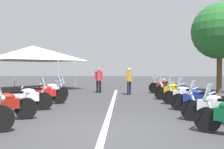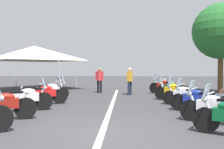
{
  "view_description": "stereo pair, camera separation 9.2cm",
  "coord_description": "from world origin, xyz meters",
  "px_view_note": "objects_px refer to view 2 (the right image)",
  "views": [
    {
      "loc": [
        -5.71,
        -0.47,
        1.58
      ],
      "look_at": [
        4.48,
        0.0,
        1.3
      ],
      "focal_mm": 38.24,
      "sensor_mm": 36.0,
      "label": 1
    },
    {
      "loc": [
        -5.71,
        -0.56,
        1.58
      ],
      "look_at": [
        4.48,
        0.0,
        1.3
      ],
      "focal_mm": 38.24,
      "sensor_mm": 36.0,
      "label": 2
    }
  ],
  "objects_px": {
    "motorcycle_right_row_3": "(186,95)",
    "motorcycle_left_row_2": "(24,98)",
    "motorcycle_right_row_1": "(217,107)",
    "motorcycle_right_row_6": "(166,86)",
    "bystander_0": "(99,78)",
    "roadside_tree_0": "(221,31)",
    "motorcycle_right_row_5": "(174,89)",
    "bystander_1": "(130,79)",
    "event_tent": "(34,53)",
    "motorcycle_right_row_4": "(176,91)",
    "motorcycle_left_row_4": "(49,91)",
    "motorcycle_left_row_1": "(0,105)",
    "motorcycle_right_row_2": "(199,99)",
    "motorcycle_left_row_3": "(42,94)"
  },
  "relations": [
    {
      "from": "motorcycle_right_row_3",
      "to": "motorcycle_left_row_2",
      "type": "bearing_deg",
      "value": 40.02
    },
    {
      "from": "motorcycle_right_row_1",
      "to": "motorcycle_right_row_6",
      "type": "relative_size",
      "value": 0.99
    },
    {
      "from": "motorcycle_left_row_2",
      "to": "motorcycle_right_row_6",
      "type": "distance_m",
      "value": 8.67
    },
    {
      "from": "bystander_0",
      "to": "roadside_tree_0",
      "type": "relative_size",
      "value": 0.28
    },
    {
      "from": "motorcycle_right_row_5",
      "to": "motorcycle_right_row_1",
      "type": "bearing_deg",
      "value": 125.61
    },
    {
      "from": "bystander_1",
      "to": "event_tent",
      "type": "xyz_separation_m",
      "value": [
        3.17,
        6.93,
        1.72
      ]
    },
    {
      "from": "motorcycle_right_row_3",
      "to": "motorcycle_right_row_4",
      "type": "xyz_separation_m",
      "value": [
        1.48,
        0.12,
        0.01
      ]
    },
    {
      "from": "event_tent",
      "to": "motorcycle_left_row_4",
      "type": "bearing_deg",
      "value": -152.49
    },
    {
      "from": "motorcycle_right_row_1",
      "to": "bystander_0",
      "type": "relative_size",
      "value": 1.23
    },
    {
      "from": "motorcycle_left_row_1",
      "to": "roadside_tree_0",
      "type": "bearing_deg",
      "value": 20.19
    },
    {
      "from": "motorcycle_right_row_1",
      "to": "motorcycle_right_row_3",
      "type": "xyz_separation_m",
      "value": [
        3.21,
        0.04,
        -0.01
      ]
    },
    {
      "from": "bystander_0",
      "to": "bystander_1",
      "type": "relative_size",
      "value": 0.99
    },
    {
      "from": "motorcycle_left_row_2",
      "to": "motorcycle_right_row_4",
      "type": "height_order",
      "value": "motorcycle_left_row_2"
    },
    {
      "from": "motorcycle_right_row_1",
      "to": "roadside_tree_0",
      "type": "relative_size",
      "value": 0.35
    },
    {
      "from": "bystander_1",
      "to": "motorcycle_left_row_4",
      "type": "bearing_deg",
      "value": 67.3
    },
    {
      "from": "motorcycle_right_row_3",
      "to": "bystander_0",
      "type": "relative_size",
      "value": 1.22
    },
    {
      "from": "motorcycle_left_row_2",
      "to": "roadside_tree_0",
      "type": "relative_size",
      "value": 0.35
    },
    {
      "from": "bystander_1",
      "to": "motorcycle_right_row_2",
      "type": "bearing_deg",
      "value": 149.51
    },
    {
      "from": "roadside_tree_0",
      "to": "motorcycle_right_row_2",
      "type": "bearing_deg",
      "value": 153.53
    },
    {
      "from": "motorcycle_left_row_4",
      "to": "motorcycle_right_row_6",
      "type": "relative_size",
      "value": 0.93
    },
    {
      "from": "motorcycle_right_row_4",
      "to": "bystander_0",
      "type": "height_order",
      "value": "bystander_0"
    },
    {
      "from": "motorcycle_left_row_2",
      "to": "motorcycle_right_row_3",
      "type": "bearing_deg",
      "value": -11.73
    },
    {
      "from": "motorcycle_right_row_5",
      "to": "motorcycle_left_row_3",
      "type": "bearing_deg",
      "value": 61.77
    },
    {
      "from": "bystander_1",
      "to": "motorcycle_right_row_4",
      "type": "bearing_deg",
      "value": 167.74
    },
    {
      "from": "motorcycle_left_row_2",
      "to": "event_tent",
      "type": "relative_size",
      "value": 0.35
    },
    {
      "from": "motorcycle_left_row_1",
      "to": "motorcycle_right_row_2",
      "type": "xyz_separation_m",
      "value": [
        1.61,
        -6.37,
        0.0
      ]
    },
    {
      "from": "roadside_tree_0",
      "to": "motorcycle_right_row_4",
      "type": "bearing_deg",
      "value": 136.27
    },
    {
      "from": "motorcycle_right_row_6",
      "to": "event_tent",
      "type": "xyz_separation_m",
      "value": [
        2.58,
        9.14,
        2.17
      ]
    },
    {
      "from": "motorcycle_right_row_2",
      "to": "motorcycle_right_row_4",
      "type": "height_order",
      "value": "motorcycle_right_row_4"
    },
    {
      "from": "motorcycle_left_row_4",
      "to": "bystander_0",
      "type": "relative_size",
      "value": 1.16
    },
    {
      "from": "motorcycle_left_row_4",
      "to": "motorcycle_right_row_1",
      "type": "bearing_deg",
      "value": -66.07
    },
    {
      "from": "motorcycle_right_row_4",
      "to": "event_tent",
      "type": "bearing_deg",
      "value": -2.84
    },
    {
      "from": "motorcycle_right_row_6",
      "to": "roadside_tree_0",
      "type": "height_order",
      "value": "roadside_tree_0"
    },
    {
      "from": "motorcycle_left_row_2",
      "to": "motorcycle_right_row_4",
      "type": "distance_m",
      "value": 6.85
    },
    {
      "from": "motorcycle_left_row_4",
      "to": "bystander_1",
      "type": "relative_size",
      "value": 1.16
    },
    {
      "from": "motorcycle_right_row_4",
      "to": "event_tent",
      "type": "distance_m",
      "value": 10.91
    },
    {
      "from": "motorcycle_right_row_2",
      "to": "motorcycle_right_row_5",
      "type": "xyz_separation_m",
      "value": [
        4.42,
        0.0,
        -0.02
      ]
    },
    {
      "from": "motorcycle_right_row_3",
      "to": "roadside_tree_0",
      "type": "distance_m",
      "value": 7.02
    },
    {
      "from": "motorcycle_left_row_3",
      "to": "motorcycle_left_row_1",
      "type": "bearing_deg",
      "value": -123.69
    },
    {
      "from": "bystander_0",
      "to": "event_tent",
      "type": "height_order",
      "value": "event_tent"
    },
    {
      "from": "motorcycle_right_row_6",
      "to": "bystander_0",
      "type": "relative_size",
      "value": 1.25
    },
    {
      "from": "motorcycle_left_row_1",
      "to": "motorcycle_left_row_4",
      "type": "distance_m",
      "value": 4.61
    },
    {
      "from": "motorcycle_left_row_3",
      "to": "bystander_0",
      "type": "xyz_separation_m",
      "value": [
        5.08,
        -1.91,
        0.45
      ]
    },
    {
      "from": "motorcycle_left_row_1",
      "to": "motorcycle_right_row_6",
      "type": "relative_size",
      "value": 1.05
    },
    {
      "from": "motorcycle_left_row_4",
      "to": "motorcycle_right_row_5",
      "type": "height_order",
      "value": "motorcycle_left_row_4"
    },
    {
      "from": "motorcycle_right_row_5",
      "to": "event_tent",
      "type": "height_order",
      "value": "event_tent"
    },
    {
      "from": "motorcycle_right_row_4",
      "to": "motorcycle_right_row_6",
      "type": "xyz_separation_m",
      "value": [
        3.03,
        -0.04,
        0.01
      ]
    },
    {
      "from": "motorcycle_right_row_6",
      "to": "bystander_1",
      "type": "relative_size",
      "value": 1.24
    },
    {
      "from": "motorcycle_left_row_4",
      "to": "motorcycle_right_row_4",
      "type": "relative_size",
      "value": 0.93
    },
    {
      "from": "motorcycle_right_row_2",
      "to": "roadside_tree_0",
      "type": "xyz_separation_m",
      "value": [
        6.65,
        -3.31,
        3.39
      ]
    }
  ]
}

